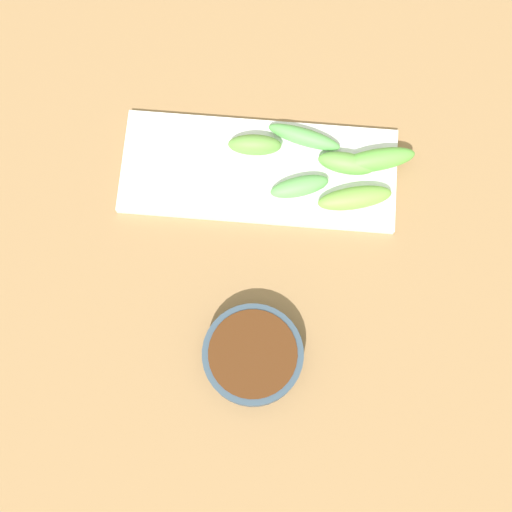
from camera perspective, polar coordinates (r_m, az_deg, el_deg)
The scene contains 9 objects.
tabletop at distance 0.89m, azimuth -0.91°, elevation -1.17°, with size 2.10×2.10×0.02m, color #987148.
sauce_bowl at distance 0.84m, azimuth -0.25°, elevation -7.99°, with size 0.12×0.12×0.04m.
serving_plate at distance 0.91m, azimuth 0.23°, elevation 6.85°, with size 0.14×0.35×0.01m, color white.
broccoli_stalk_0 at distance 0.89m, azimuth 3.52°, elevation 5.61°, with size 0.03×0.07×0.02m, color #63AC58.
broccoli_stalk_1 at distance 0.90m, azimuth 7.29°, elevation 7.42°, with size 0.03×0.07×0.03m, color #6AAD48.
broccoli_stalk_2 at distance 0.91m, azimuth 9.64°, elevation 7.63°, with size 0.03×0.10×0.03m, color #65B545.
broccoli_stalk_3 at distance 0.91m, azimuth 3.89°, elevation 9.54°, with size 0.02×0.09×0.02m, color #5FAB54.
broccoli_stalk_4 at distance 0.90m, azimuth -0.37°, elevation 8.96°, with size 0.03×0.07×0.03m, color #67A043.
broccoli_stalk_5 at distance 0.89m, azimuth 7.96°, elevation 4.65°, with size 0.03×0.09×0.03m, color #79B046.
Camera 1 is at (-0.20, -0.03, 0.88)m, focal length 49.67 mm.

